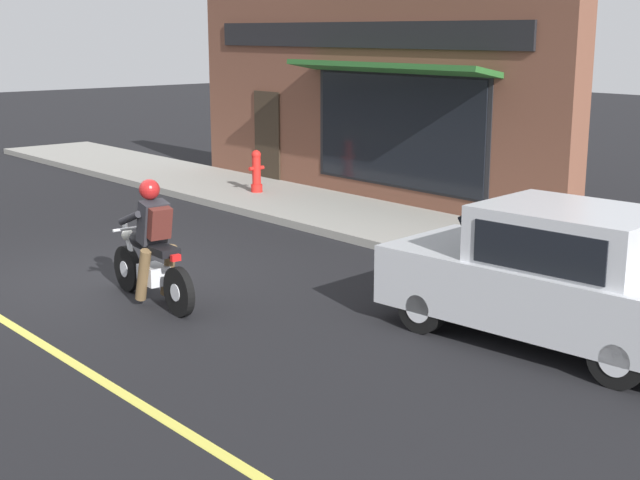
# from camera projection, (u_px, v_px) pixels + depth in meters

# --- Properties ---
(ground_plane) EXTENTS (80.00, 80.00, 0.00)m
(ground_plane) POSITION_uv_depth(u_px,v_px,m) (104.00, 279.00, 12.60)
(ground_plane) COLOR black
(sidewalk_curb) EXTENTS (2.60, 22.00, 0.14)m
(sidewalk_curb) POSITION_uv_depth(u_px,v_px,m) (275.00, 199.00, 18.23)
(sidewalk_curb) COLOR gray
(sidewalk_curb) RESTS_ON ground
(storefront_building) EXTENTS (1.25, 10.28, 4.20)m
(storefront_building) POSITION_uv_depth(u_px,v_px,m) (362.00, 98.00, 18.03)
(storefront_building) COLOR brown
(storefront_building) RESTS_ON ground
(motorcycle_with_rider) EXTENTS (0.57, 2.02, 1.62)m
(motorcycle_with_rider) POSITION_uv_depth(u_px,v_px,m) (152.00, 252.00, 11.32)
(motorcycle_with_rider) COLOR black
(motorcycle_with_rider) RESTS_ON ground
(car_hatchback) EXTENTS (1.99, 3.92, 1.57)m
(car_hatchback) POSITION_uv_depth(u_px,v_px,m) (554.00, 277.00, 9.86)
(car_hatchback) COLOR black
(car_hatchback) RESTS_ON ground
(fire_hydrant) EXTENTS (0.36, 0.24, 0.88)m
(fire_hydrant) POSITION_uv_depth(u_px,v_px,m) (256.00, 171.00, 18.54)
(fire_hydrant) COLOR red
(fire_hydrant) RESTS_ON sidewalk_curb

